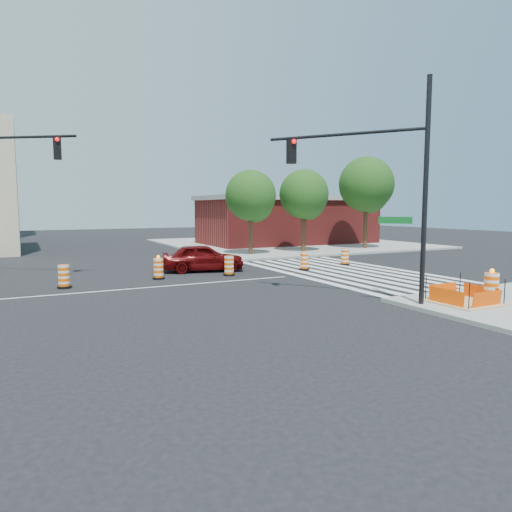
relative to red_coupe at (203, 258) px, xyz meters
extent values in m
plane|color=black|center=(-3.99, -3.78, -0.77)|extent=(120.00, 120.00, 0.00)
cube|color=gray|center=(14.01, 14.22, -0.69)|extent=(22.00, 22.00, 0.15)
cube|color=silver|center=(3.81, -3.78, -0.76)|extent=(0.45, 13.50, 0.01)
cube|color=silver|center=(4.71, -3.78, -0.76)|extent=(0.45, 13.50, 0.01)
cube|color=silver|center=(5.61, -3.78, -0.76)|extent=(0.45, 13.50, 0.01)
cube|color=silver|center=(6.51, -3.78, -0.76)|extent=(0.45, 13.50, 0.01)
cube|color=silver|center=(7.41, -3.78, -0.76)|extent=(0.45, 13.50, 0.01)
cube|color=silver|center=(8.31, -3.78, -0.76)|extent=(0.45, 13.50, 0.01)
cube|color=silver|center=(9.21, -3.78, -0.76)|extent=(0.45, 13.50, 0.01)
cube|color=silver|center=(10.11, -3.78, -0.76)|extent=(0.45, 13.50, 0.01)
cube|color=silver|center=(-3.99, -3.78, -0.76)|extent=(14.00, 0.12, 0.01)
cube|color=tan|center=(5.01, -12.78, -0.59)|extent=(2.20, 2.20, 0.05)
cube|color=#F54C04|center=(5.01, -13.68, -0.34)|extent=(1.44, 0.02, 0.55)
cube|color=#F54C04|center=(5.01, -11.88, -0.34)|extent=(1.44, 0.02, 0.55)
cube|color=#F54C04|center=(4.11, -12.78, -0.34)|extent=(0.02, 1.44, 0.55)
cube|color=#F54C04|center=(5.91, -12.78, -0.34)|extent=(0.02, 1.44, 0.55)
cylinder|color=black|center=(4.11, -13.68, -0.17)|extent=(0.04, 0.04, 0.90)
cylinder|color=black|center=(5.91, -13.68, -0.17)|extent=(0.04, 0.04, 0.90)
cylinder|color=black|center=(4.11, -11.88, -0.17)|extent=(0.04, 0.04, 0.90)
cylinder|color=black|center=(5.91, -11.88, -0.17)|extent=(0.04, 0.04, 0.90)
cube|color=maroon|center=(14.01, 14.22, 1.33)|extent=(16.00, 8.00, 4.20)
cube|color=gray|center=(14.01, 14.22, 3.63)|extent=(16.50, 8.50, 0.40)
imported|color=#4F0607|center=(0.00, 0.00, 0.00)|extent=(4.79, 2.83, 1.53)
cylinder|color=black|center=(3.52, -12.23, 3.26)|extent=(0.17, 0.17, 7.74)
cylinder|color=black|center=(1.80, -9.89, 5.39)|extent=(3.52, 4.76, 0.12)
cube|color=black|center=(0.61, -8.25, 4.90)|extent=(0.31, 0.27, 0.97)
sphere|color=#FF0C0C|center=(0.61, -8.43, 5.24)|extent=(0.17, 0.17, 0.17)
cube|color=#0C591E|center=(2.95, -11.45, 2.29)|extent=(0.72, 0.96, 0.24)
cylinder|color=black|center=(-8.98, 1.73, 6.10)|extent=(5.39, 3.85, 0.13)
cube|color=black|center=(-7.12, 0.42, 5.56)|extent=(0.35, 0.30, 1.08)
sphere|color=#FF0C0C|center=(-7.12, 0.24, 5.94)|extent=(0.19, 0.19, 0.19)
cylinder|color=black|center=(5.98, -13.13, -0.56)|extent=(0.61, 0.61, 0.10)
cylinder|color=#FA5B05|center=(5.98, -13.13, -0.06)|extent=(0.49, 0.49, 0.97)
sphere|color=#FF990C|center=(5.98, -13.13, 0.50)|extent=(0.16, 0.16, 0.16)
cylinder|color=#382314|center=(5.93, 6.00, 1.18)|extent=(0.30, 0.30, 3.90)
sphere|color=#174413|center=(5.93, 6.00, 3.62)|extent=(3.65, 3.65, 3.65)
sphere|color=#174413|center=(6.40, 6.28, 3.01)|extent=(2.68, 2.68, 2.68)
sphere|color=#174413|center=(5.56, 5.81, 3.25)|extent=(2.43, 2.43, 2.43)
cylinder|color=#382314|center=(10.66, 6.26, 1.26)|extent=(0.33, 0.33, 4.05)
sphere|color=#174413|center=(10.66, 6.26, 3.79)|extent=(3.80, 3.80, 3.80)
sphere|color=#174413|center=(11.18, 6.57, 3.16)|extent=(2.78, 2.78, 2.78)
sphere|color=#174413|center=(10.25, 6.05, 3.41)|extent=(2.53, 2.53, 2.53)
cylinder|color=#382314|center=(16.78, 6.25, 1.66)|extent=(0.33, 0.33, 4.84)
sphere|color=#174413|center=(16.78, 6.25, 4.68)|extent=(4.54, 4.54, 4.54)
sphere|color=#174413|center=(17.30, 6.56, 3.93)|extent=(3.33, 3.33, 3.33)
sphere|color=#174413|center=(16.36, 6.04, 4.23)|extent=(3.03, 3.03, 3.03)
cylinder|color=black|center=(-7.26, -2.27, -0.72)|extent=(0.60, 0.60, 0.10)
cylinder|color=#FA5B05|center=(-7.26, -2.27, -0.22)|extent=(0.48, 0.48, 0.95)
cylinder|color=black|center=(-2.92, -1.62, -0.72)|extent=(0.60, 0.60, 0.10)
cylinder|color=#FA5B05|center=(-2.92, -1.62, -0.22)|extent=(0.48, 0.48, 0.95)
sphere|color=#FF990C|center=(-2.92, -1.62, 0.33)|extent=(0.16, 0.16, 0.16)
cylinder|color=black|center=(0.64, -2.13, -0.72)|extent=(0.60, 0.60, 0.10)
cylinder|color=#FA5B05|center=(0.64, -2.13, -0.22)|extent=(0.48, 0.48, 0.95)
cylinder|color=black|center=(5.28, -2.11, -0.72)|extent=(0.60, 0.60, 0.10)
cylinder|color=#FA5B05|center=(5.28, -2.11, -0.22)|extent=(0.48, 0.48, 0.95)
cylinder|color=black|center=(8.73, -1.34, -0.72)|extent=(0.60, 0.60, 0.10)
cylinder|color=#FA5B05|center=(8.73, -1.34, -0.22)|extent=(0.48, 0.48, 0.95)
camera|label=1|loc=(-8.77, -23.54, 2.71)|focal=32.00mm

